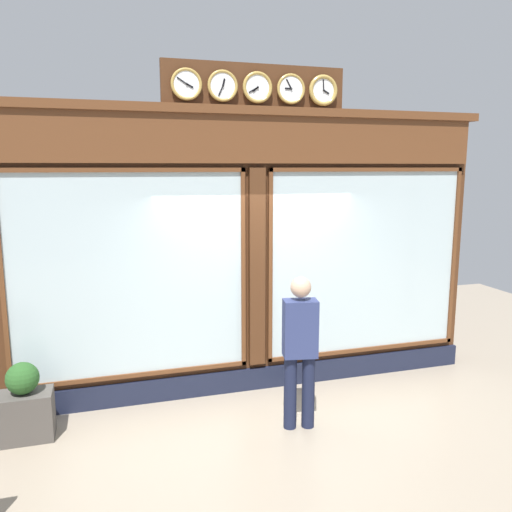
# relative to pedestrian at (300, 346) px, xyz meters

# --- Properties ---
(shop_facade) EXTENTS (6.12, 0.42, 4.02)m
(shop_facade) POSITION_rel_pedestrian_xyz_m (0.16, -1.23, 0.86)
(shop_facade) COLOR #4C2B16
(shop_facade) RESTS_ON ground_plane
(pedestrian) EXTENTS (0.39, 0.28, 1.69)m
(pedestrian) POSITION_rel_pedestrian_xyz_m (0.00, 0.00, 0.00)
(pedestrian) COLOR #191E38
(pedestrian) RESTS_ON ground_plane
(planter_box) EXTENTS (0.56, 0.36, 0.51)m
(planter_box) POSITION_rel_pedestrian_xyz_m (2.84, -0.60, -0.68)
(planter_box) COLOR #4C4742
(planter_box) RESTS_ON ground_plane
(planter_shrub) EXTENTS (0.33, 0.33, 0.33)m
(planter_shrub) POSITION_rel_pedestrian_xyz_m (2.84, -0.60, -0.26)
(planter_shrub) COLOR #285623
(planter_shrub) RESTS_ON planter_box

